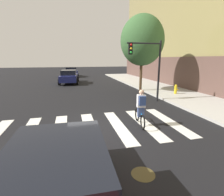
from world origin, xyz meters
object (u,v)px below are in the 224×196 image
Objects in this scene: sedan_mid at (69,76)px; fire_hydrant at (176,89)px; manhole_cover at (143,174)px; sedan_far at (70,72)px; cyclist at (141,108)px; street_tree_near at (142,41)px; sedan_near at (59,183)px; traffic_light_near at (149,61)px.

fire_hydrant is at bearing -48.08° from sedan_mid.
sedan_far reaches higher than manhole_cover.
street_tree_near reaches higher than cyclist.
sedan_far reaches higher than sedan_mid.
traffic_light_near reaches higher than sedan_near.
fire_hydrant is (8.78, 9.44, -0.29)m from sedan_near.
sedan_far is at bearing 111.53° from street_tree_near.
sedan_near is 1.11× the size of traffic_light_near.
sedan_mid reaches higher than fire_hydrant.
manhole_cover is 0.14× the size of sedan_near.
sedan_mid is (-1.87, 18.17, 0.85)m from manhole_cover.
traffic_light_near reaches higher than cyclist.
sedan_mid is 1.00× the size of sedan_far.
sedan_mid is 0.73× the size of street_tree_near.
manhole_cover is 10.93m from fire_hydrant.
sedan_near is 13.95m from street_tree_near.
sedan_mid is at bearing 131.25° from street_tree_near.
street_tree_near is (1.05, 3.62, 1.70)m from traffic_light_near.
sedan_mid is 1.18× the size of traffic_light_near.
fire_hydrant is 5.11m from street_tree_near.
fire_hydrant is at bearing 22.77° from traffic_light_near.
manhole_cover is at bearing -115.89° from traffic_light_near.
traffic_light_near reaches higher than manhole_cover.
cyclist is (3.29, 4.00, 0.02)m from sedan_near.
sedan_near is 0.94× the size of sedan_mid.
manhole_cover is at bearing -84.12° from sedan_mid.
cyclist reaches higher than sedan_near.
manhole_cover is at bearing -128.15° from fire_hydrant.
cyclist reaches higher than fire_hydrant.
cyclist is at bearing 50.51° from sedan_near.
street_tree_near reaches higher than sedan_far.
street_tree_near is at bearing 66.81° from cyclist.
cyclist is (2.90, -23.44, -0.01)m from sedan_far.
sedan_near is (-2.04, -0.86, 0.82)m from manhole_cover.
cyclist reaches higher than sedan_far.
street_tree_near is (4.55, 10.85, 4.56)m from manhole_cover.
fire_hydrant is (3.23, 1.36, -2.33)m from traffic_light_near.
sedan_mid reaches higher than manhole_cover.
cyclist is 2.18× the size of fire_hydrant.
traffic_light_near is at bearing 64.11° from manhole_cover.
traffic_light_near is 0.62× the size of street_tree_near.
fire_hydrant is (5.49, 5.45, -0.31)m from cyclist.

